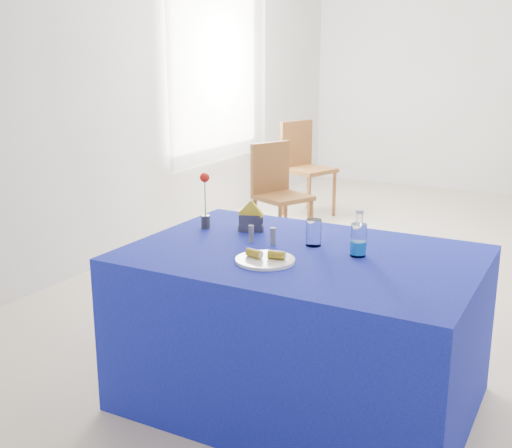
{
  "coord_description": "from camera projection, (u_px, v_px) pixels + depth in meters",
  "views": [
    {
      "loc": [
        0.93,
        -4.69,
        1.65
      ],
      "look_at": [
        -0.38,
        -2.26,
        0.92
      ],
      "focal_mm": 45.0,
      "sensor_mm": 36.0,
      "label": 1
    }
  ],
  "objects": [
    {
      "name": "chair_win_b",
      "position": [
        303.0,
        161.0,
        6.7
      ],
      "size": [
        0.56,
        0.56,
        0.98
      ],
      "rotation": [
        0.0,
        0.0,
        1.21
      ],
      "color": "brown",
      "rests_on": "floor"
    },
    {
      "name": "chair_win_a",
      "position": [
        277.0,
        187.0,
        5.59
      ],
      "size": [
        0.54,
        0.54,
        0.91
      ],
      "rotation": [
        0.0,
        0.0,
        1.14
      ],
      "color": "brown",
      "rests_on": "floor"
    },
    {
      "name": "napkin_holder",
      "position": [
        251.0,
        222.0,
        3.32
      ],
      "size": [
        0.15,
        0.09,
        0.16
      ],
      "color": "#3B3B40",
      "rests_on": "blue_table"
    },
    {
      "name": "drinking_glass",
      "position": [
        314.0,
        233.0,
        3.06
      ],
      "size": [
        0.07,
        0.07,
        0.13
      ],
      "primitive_type": "cylinder",
      "color": "silver",
      "rests_on": "blue_table"
    },
    {
      "name": "water_bottle",
      "position": [
        358.0,
        241.0,
        2.9
      ],
      "size": [
        0.08,
        0.08,
        0.21
      ],
      "color": "silver",
      "rests_on": "blue_table"
    },
    {
      "name": "rose_vase",
      "position": [
        205.0,
        201.0,
        3.35
      ],
      "size": [
        0.05,
        0.05,
        0.3
      ],
      "color": "#2A292F",
      "rests_on": "blue_table"
    },
    {
      "name": "salt_shaker",
      "position": [
        251.0,
        234.0,
        3.12
      ],
      "size": [
        0.03,
        0.03,
        0.08
      ],
      "primitive_type": "cylinder",
      "color": "slate",
      "rests_on": "blue_table"
    },
    {
      "name": "banana_pieces",
      "position": [
        266.0,
        254.0,
        2.83
      ],
      "size": [
        0.18,
        0.08,
        0.04
      ],
      "color": "gold",
      "rests_on": "plate"
    },
    {
      "name": "floor",
      "position": [
        442.0,
        280.0,
        4.84
      ],
      "size": [
        7.0,
        7.0,
        0.0
      ],
      "primitive_type": "plane",
      "color": "beige",
      "rests_on": "ground"
    },
    {
      "name": "window_pane",
      "position": [
        216.0,
        65.0,
        6.25
      ],
      "size": [
        0.04,
        1.5,
        1.6
      ],
      "primitive_type": "cube",
      "color": "white",
      "rests_on": "room_shell"
    },
    {
      "name": "room_shell",
      "position": [
        461.0,
        39.0,
        4.39
      ],
      "size": [
        7.0,
        7.0,
        7.0
      ],
      "color": "silver",
      "rests_on": "ground"
    },
    {
      "name": "blue_table",
      "position": [
        301.0,
        328.0,
        3.07
      ],
      "size": [
        1.6,
        1.1,
        0.76
      ],
      "color": "#101496",
      "rests_on": "floor"
    },
    {
      "name": "curtain",
      "position": [
        222.0,
        65.0,
        6.22
      ],
      "size": [
        0.04,
        1.75,
        1.85
      ],
      "primitive_type": "cube",
      "color": "white",
      "rests_on": "room_shell"
    },
    {
      "name": "pepper_shaker",
      "position": [
        273.0,
        236.0,
        3.08
      ],
      "size": [
        0.03,
        0.03,
        0.08
      ],
      "primitive_type": "cylinder",
      "color": "slate",
      "rests_on": "blue_table"
    },
    {
      "name": "plate",
      "position": [
        265.0,
        260.0,
        2.84
      ],
      "size": [
        0.27,
        0.27,
        0.01
      ],
      "primitive_type": "cylinder",
      "color": "white",
      "rests_on": "blue_table"
    }
  ]
}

